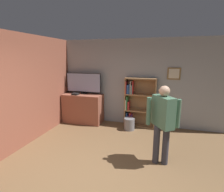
# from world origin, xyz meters

# --- Properties ---
(ground_plane) EXTENTS (14.00, 14.00, 0.00)m
(ground_plane) POSITION_xyz_m (0.00, 0.00, 0.00)
(ground_plane) COLOR brown
(wall_back) EXTENTS (6.31, 0.09, 2.70)m
(wall_back) POSITION_xyz_m (0.00, 3.14, 1.35)
(wall_back) COLOR #9EA3A8
(wall_back) RESTS_ON ground_plane
(wall_side_brick) EXTENTS (0.06, 4.71, 2.70)m
(wall_side_brick) POSITION_xyz_m (-2.18, 1.56, 1.35)
(wall_side_brick) COLOR #93513D
(wall_side_brick) RESTS_ON ground_plane
(tv_ledge) EXTENTS (1.29, 0.56, 0.95)m
(tv_ledge) POSITION_xyz_m (-1.48, 2.81, 0.48)
(tv_ledge) COLOR #93513D
(tv_ledge) RESTS_ON ground_plane
(television) EXTENTS (1.20, 0.22, 0.69)m
(television) POSITION_xyz_m (-1.48, 2.91, 1.31)
(television) COLOR black
(television) RESTS_ON tv_ledge
(game_console) EXTENTS (0.21, 0.18, 0.06)m
(game_console) POSITION_xyz_m (-1.66, 2.66, 0.98)
(game_console) COLOR black
(game_console) RESTS_ON tv_ledge
(bookshelf) EXTENTS (0.95, 0.28, 1.53)m
(bookshelf) POSITION_xyz_m (0.29, 2.97, 0.75)
(bookshelf) COLOR #997047
(bookshelf) RESTS_ON ground_plane
(person) EXTENTS (0.64, 0.53, 1.62)m
(person) POSITION_xyz_m (1.07, 1.09, 0.97)
(person) COLOR #383842
(person) RESTS_ON ground_plane
(waste_bin) EXTENTS (0.31, 0.31, 0.35)m
(waste_bin) POSITION_xyz_m (0.13, 2.60, 0.18)
(waste_bin) COLOR gray
(waste_bin) RESTS_ON ground_plane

